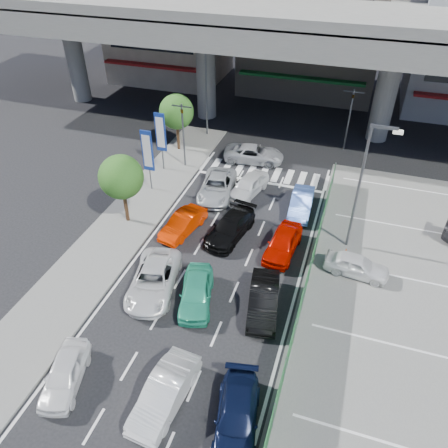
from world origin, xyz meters
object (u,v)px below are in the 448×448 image
(tree_far, at_px, (176,112))
(taxi_teal_mid, at_px, (196,292))
(street_lamp_left, at_px, (208,83))
(taxi_orange_left, at_px, (183,224))
(sedan_white_front_mid, at_px, (248,186))
(van_white_back_left, at_px, (65,374))
(signboard_far, at_px, (161,134))
(kei_truck_front_right, at_px, (301,203))
(street_lamp_right, at_px, (364,179))
(minivan_navy_back, at_px, (237,417))
(signboard_near, at_px, (148,153))
(sedan_black_mid, at_px, (230,227))
(hatch_white_back_mid, at_px, (165,393))
(hatch_black_mid_right, at_px, (264,300))
(taxi_orange_right, at_px, (283,243))
(crossing_wagon_silver, at_px, (254,154))
(wagon_silver_front_left, at_px, (217,187))
(traffic_light_left, at_px, (182,120))
(traffic_light_right, at_px, (352,105))
(traffic_cone, at_px, (345,253))
(sedan_white_mid_left, at_px, (154,280))
(parked_sedan_white, at_px, (357,265))
(tree_near, at_px, (121,177))

(tree_far, bearing_deg, taxi_teal_mid, -63.96)
(street_lamp_left, xyz_separation_m, taxi_orange_left, (3.25, -13.87, -4.14))
(taxi_teal_mid, relative_size, sedan_white_front_mid, 1.00)
(van_white_back_left, bearing_deg, signboard_far, 86.62)
(tree_far, height_order, kei_truck_front_right, tree_far)
(street_lamp_right, height_order, minivan_navy_back, street_lamp_right)
(signboard_near, relative_size, sedan_black_mid, 1.03)
(signboard_far, bearing_deg, hatch_white_back_mid, -65.24)
(minivan_navy_back, distance_m, hatch_black_mid_right, 6.45)
(street_lamp_left, distance_m, sedan_white_front_mid, 10.99)
(taxi_orange_right, xyz_separation_m, crossing_wagon_silver, (-4.61, 10.43, -0.03))
(street_lamp_left, xyz_separation_m, wagon_silver_front_left, (3.87, -9.08, -4.09))
(tree_far, xyz_separation_m, minivan_navy_back, (11.70, -21.62, -2.77))
(kei_truck_front_right, bearing_deg, taxi_orange_right, -96.34)
(signboard_far, xyz_separation_m, sedan_black_mid, (7.50, -6.35, -2.40))
(traffic_light_left, xyz_separation_m, traffic_light_right, (11.70, 7.00, 0.00))
(street_lamp_left, xyz_separation_m, hatch_black_mid_right, (9.71, -18.69, -4.08))
(traffic_cone, bearing_deg, taxi_teal_mid, -139.95)
(traffic_light_right, bearing_deg, traffic_light_left, -149.11)
(tree_far, height_order, traffic_cone, tree_far)
(signboard_near, distance_m, hatch_white_back_mid, 17.23)
(hatch_white_back_mid, xyz_separation_m, minivan_navy_back, (3.15, -0.01, -0.08))
(signboard_near, xyz_separation_m, wagon_silver_front_left, (4.75, 0.93, -2.39))
(traffic_light_left, relative_size, sedan_black_mid, 1.14)
(sedan_white_mid_left, xyz_separation_m, sedan_white_front_mid, (2.26, 10.88, 0.00))
(hatch_black_mid_right, bearing_deg, minivan_navy_back, -95.45)
(crossing_wagon_silver, bearing_deg, minivan_navy_back, -173.83)
(street_lamp_left, relative_size, taxi_orange_right, 1.98)
(minivan_navy_back, distance_m, kei_truck_front_right, 15.87)
(signboard_far, bearing_deg, parked_sedan_white, -26.07)
(hatch_black_mid_right, bearing_deg, taxi_orange_right, 80.15)
(street_lamp_left, height_order, sedan_black_mid, street_lamp_left)
(signboard_far, xyz_separation_m, kei_truck_front_right, (11.25, -2.24, -2.41))
(traffic_light_left, height_order, wagon_silver_front_left, traffic_light_left)
(taxi_orange_right, xyz_separation_m, sedan_white_front_mid, (-3.72, 5.60, 0.00))
(tree_near, xyz_separation_m, van_white_back_left, (3.21, -11.60, -2.77))
(signboard_near, xyz_separation_m, signboard_far, (-0.40, 3.00, 0.00))
(tree_near, relative_size, sedan_black_mid, 1.05)
(tree_far, distance_m, hatch_black_mid_right, 19.06)
(taxi_orange_left, bearing_deg, tree_far, 126.51)
(street_lamp_left, relative_size, tree_far, 1.67)
(street_lamp_right, xyz_separation_m, parked_sedan_white, (0.54, -2.50, -4.10))
(taxi_orange_right, bearing_deg, hatch_white_back_mid, -97.97)
(tree_near, bearing_deg, tree_far, 94.36)
(kei_truck_front_right, distance_m, crossing_wagon_silver, 7.59)
(street_lamp_right, relative_size, van_white_back_left, 2.20)
(street_lamp_left, bearing_deg, traffic_light_right, 4.83)
(traffic_light_right, bearing_deg, street_lamp_left, -175.17)
(tree_far, bearing_deg, sedan_black_mid, -52.02)
(signboard_near, bearing_deg, taxi_orange_right, -20.08)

